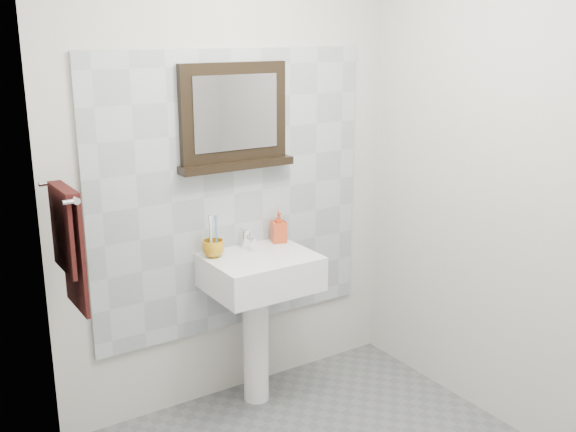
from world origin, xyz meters
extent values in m
cube|color=beige|center=(0.00, 1.10, 1.25)|extent=(2.00, 0.01, 2.50)
cube|color=beige|center=(-1.00, 0.00, 1.25)|extent=(0.01, 2.20, 2.50)
cube|color=beige|center=(1.00, 0.00, 1.25)|extent=(0.01, 2.20, 2.50)
cube|color=#A4ADB2|center=(0.00, 1.09, 1.15)|extent=(1.60, 0.02, 1.50)
cylinder|color=white|center=(0.03, 0.92, 0.34)|extent=(0.14, 0.14, 0.68)
cube|color=white|center=(0.03, 0.86, 0.77)|extent=(0.55, 0.44, 0.18)
cylinder|color=silver|center=(0.03, 0.84, 0.85)|extent=(0.32, 0.32, 0.02)
cylinder|color=#4C4C4F|center=(0.03, 0.84, 0.86)|extent=(0.04, 0.04, 0.00)
cylinder|color=silver|center=(0.03, 1.01, 0.91)|extent=(0.04, 0.04, 0.09)
cylinder|color=silver|center=(0.03, 0.96, 0.93)|extent=(0.02, 0.10, 0.02)
cube|color=silver|center=(0.03, 1.02, 0.96)|extent=(0.02, 0.07, 0.01)
imported|color=#C38816|center=(-0.18, 0.98, 0.90)|extent=(0.14, 0.14, 0.09)
cylinder|color=white|center=(-0.20, 0.97, 0.97)|extent=(0.01, 0.01, 0.19)
cube|color=white|center=(-0.20, 0.97, 1.07)|extent=(0.01, 0.01, 0.03)
cylinder|color=#5186BA|center=(-0.17, 0.97, 0.97)|extent=(0.01, 0.01, 0.19)
cube|color=#5186BA|center=(-0.17, 0.97, 1.07)|extent=(0.01, 0.01, 0.03)
cylinder|color=white|center=(-0.18, 0.99, 0.97)|extent=(0.01, 0.01, 0.19)
cube|color=white|center=(-0.18, 0.99, 1.07)|extent=(0.01, 0.01, 0.03)
cylinder|color=#5186BA|center=(-0.19, 0.99, 0.97)|extent=(0.01, 0.01, 0.19)
cube|color=#5186BA|center=(-0.19, 0.99, 1.07)|extent=(0.01, 0.01, 0.03)
imported|color=red|center=(0.24, 1.01, 0.95)|extent=(0.10, 0.10, 0.17)
cube|color=black|center=(0.00, 1.07, 1.58)|extent=(0.60, 0.06, 0.50)
cube|color=#99999E|center=(0.00, 1.03, 1.58)|extent=(0.48, 0.01, 0.38)
cube|color=black|center=(0.00, 1.04, 1.31)|extent=(0.64, 0.11, 0.04)
cylinder|color=silver|center=(-0.94, 0.83, 1.33)|extent=(0.03, 0.40, 0.03)
cylinder|color=silver|center=(-0.97, 0.64, 1.33)|extent=(0.05, 0.02, 0.02)
cylinder|color=silver|center=(-0.97, 1.02, 1.33)|extent=(0.05, 0.02, 0.02)
cube|color=black|center=(-0.93, 0.83, 1.06)|extent=(0.02, 0.30, 0.52)
cube|color=black|center=(-0.96, 0.83, 1.15)|extent=(0.02, 0.30, 0.34)
cube|color=black|center=(-0.94, 0.83, 1.34)|extent=(0.06, 0.30, 0.03)
camera|label=1|loc=(-1.65, -1.99, 1.99)|focal=42.00mm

